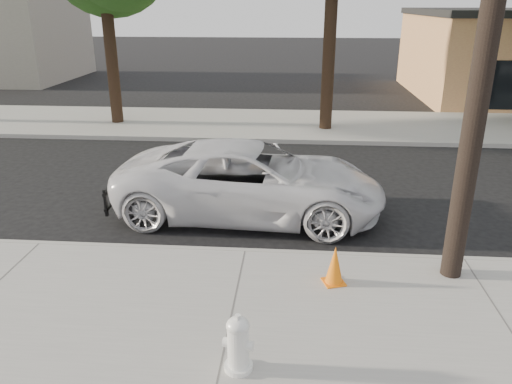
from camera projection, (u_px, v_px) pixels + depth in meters
The scene contains 7 objects.
ground at pixel (254, 213), 11.39m from camera, with size 120.00×120.00×0.00m, color black.
near_sidewalk at pixel (230, 323), 7.35m from camera, with size 90.00×4.40×0.15m, color gray.
far_sidewalk at pixel (272, 124), 19.27m from camera, with size 90.00×5.00×0.15m, color gray.
curb_near at pixel (245, 253), 9.40m from camera, with size 90.00×0.12×0.16m, color #9E9B93.
police_cruiser at pixel (251, 180), 11.04m from camera, with size 2.71×5.87×1.63m, color silver.
fire_hydrant at pixel (238, 345), 6.21m from camera, with size 0.40×0.37×0.76m.
traffic_cone at pixel (335, 265), 8.17m from camera, with size 0.43×0.43×0.66m.
Camera 1 is at (0.86, -10.43, 4.51)m, focal length 35.00 mm.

